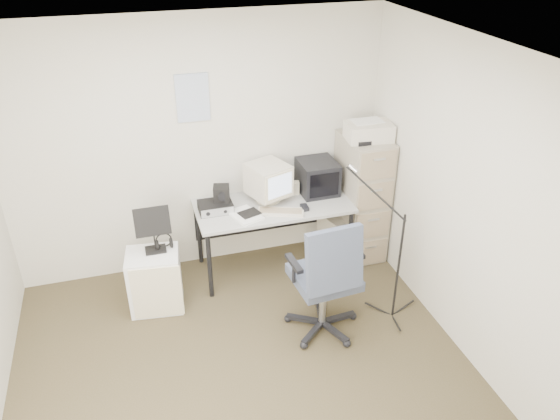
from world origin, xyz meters
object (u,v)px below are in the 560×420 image
object	(u,v)px
filing_cabinet	(361,197)
desk	(273,236)
office_chair	(324,275)
side_cart	(155,280)

from	to	relation	value
filing_cabinet	desk	distance (m)	0.99
office_chair	filing_cabinet	bearing A→B (deg)	48.18
office_chair	side_cart	distance (m)	1.56
office_chair	side_cart	bearing A→B (deg)	147.18
filing_cabinet	desk	xyz separation A→B (m)	(-0.95, -0.03, -0.29)
filing_cabinet	side_cart	distance (m)	2.21
filing_cabinet	desk	world-z (taller)	filing_cabinet
desk	office_chair	size ratio (longest dim) A/B	1.31
side_cart	filing_cabinet	bearing A→B (deg)	15.87
filing_cabinet	office_chair	xyz separation A→B (m)	(-0.80, -1.05, -0.08)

